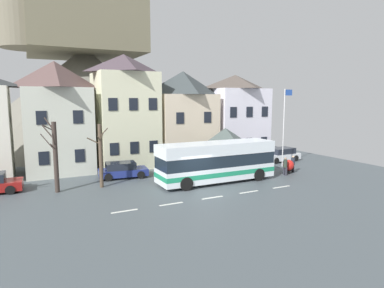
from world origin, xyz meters
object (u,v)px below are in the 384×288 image
object	(u,v)px
townhouse_01	(57,117)
public_bench	(211,162)
parked_car_02	(122,170)
bus_shelter	(225,136)
pedestrian_00	(285,166)
parked_car_00	(281,155)
transit_bus	(217,162)
bare_tree_00	(101,154)
hilltop_castle	(85,90)
townhouse_04	(235,116)
townhouse_03	(183,117)
harbour_buoy	(288,166)
pedestrian_01	(293,163)
townhouse_02	(125,111)
flagpole	(284,122)
bare_tree_01	(55,156)

from	to	relation	value
townhouse_01	public_bench	distance (m)	14.99
parked_car_02	bus_shelter	bearing A→B (deg)	0.29
bus_shelter	pedestrian_00	xyz separation A→B (m)	(3.34, -4.45, -2.32)
bus_shelter	parked_car_00	bearing A→B (deg)	6.40
transit_bus	bare_tree_00	xyz separation A→B (m)	(-8.55, 2.41, 0.91)
hilltop_castle	parked_car_00	distance (m)	29.47
townhouse_04	parked_car_02	bearing A→B (deg)	-161.56
townhouse_04	bus_shelter	distance (m)	7.81
townhouse_03	bus_shelter	xyz separation A→B (m)	(1.71, -5.59, -1.57)
bus_shelter	parked_car_00	distance (m)	7.96
bus_shelter	parked_car_02	bearing A→B (deg)	173.82
harbour_buoy	townhouse_04	bearing A→B (deg)	85.45
pedestrian_00	pedestrian_01	world-z (taller)	pedestrian_00
townhouse_01	pedestrian_01	world-z (taller)	townhouse_01
townhouse_02	parked_car_00	bearing A→B (deg)	-18.25
flagpole	bare_tree_01	size ratio (longest dim) A/B	1.42
townhouse_04	parked_car_00	size ratio (longest dim) A/B	2.09
parked_car_02	harbour_buoy	world-z (taller)	parked_car_02
transit_bus	bare_tree_00	distance (m)	8.93
townhouse_03	bare_tree_00	bearing A→B (deg)	-145.37
townhouse_04	transit_bus	size ratio (longest dim) A/B	0.96
townhouse_01	townhouse_03	size ratio (longest dim) A/B	1.06
townhouse_01	townhouse_03	xyz separation A→B (m)	(12.28, -0.89, -0.26)
townhouse_04	harbour_buoy	xyz separation A→B (m)	(-0.78, -9.80, -3.96)
bare_tree_00	hilltop_castle	bearing A→B (deg)	83.27
bare_tree_00	pedestrian_01	bearing A→B (deg)	-8.81
parked_car_02	flagpole	world-z (taller)	flagpole
parked_car_00	parked_car_02	xyz separation A→B (m)	(-17.03, 0.19, -0.04)
townhouse_01	townhouse_02	distance (m)	6.22
townhouse_04	pedestrian_00	distance (m)	11.10
townhouse_04	pedestrian_00	xyz separation A→B (m)	(-1.61, -10.30, -3.81)
parked_car_00	townhouse_04	bearing A→B (deg)	-66.72
townhouse_01	flagpole	xyz separation A→B (m)	(19.80, -7.91, -0.62)
parked_car_02	townhouse_01	bearing A→B (deg)	135.91
public_bench	bare_tree_00	distance (m)	11.70
transit_bus	harbour_buoy	distance (m)	7.38
transit_bus	bus_shelter	world-z (taller)	bus_shelter
pedestrian_01	public_bench	bearing A→B (deg)	134.34
hilltop_castle	harbour_buoy	xyz separation A→B (m)	(12.84, -28.33, -7.26)
parked_car_00	public_bench	bearing A→B (deg)	-9.13
public_bench	parked_car_02	bearing A→B (deg)	-176.44
townhouse_03	flagpole	world-z (taller)	townhouse_03
bus_shelter	bare_tree_01	xyz separation A→B (m)	(-14.80, -1.21, -0.49)
pedestrian_00	flagpole	world-z (taller)	flagpole
flagpole	bare_tree_01	world-z (taller)	flagpole
townhouse_02	harbour_buoy	bearing A→B (deg)	-39.41
townhouse_01	pedestrian_00	size ratio (longest dim) A/B	6.30
townhouse_03	parked_car_00	size ratio (longest dim) A/B	2.12
bare_tree_00	public_bench	bearing A→B (deg)	14.57
harbour_buoy	public_bench	bearing A→B (deg)	130.44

